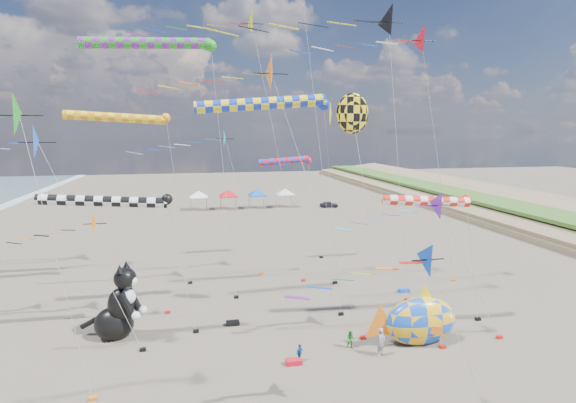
# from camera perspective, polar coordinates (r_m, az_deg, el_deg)

# --- Properties ---
(delta_kite_0) EXTENTS (9.18, 1.67, 7.87)m
(delta_kite_0) POSITION_cam_1_polar(r_m,az_deg,el_deg) (33.78, -23.54, -3.04)
(delta_kite_0) COLOR orange
(delta_kite_0) RESTS_ON ground
(delta_kite_2) EXTENTS (13.82, 2.13, 23.03)m
(delta_kite_2) POSITION_cam_1_polar(r_m,az_deg,el_deg) (38.35, -7.18, 21.46)
(delta_kite_2) COLOR #E2FF0C
(delta_kite_2) RESTS_ON ground
(delta_kite_3) EXTENTS (13.37, 2.42, 21.58)m
(delta_kite_3) POSITION_cam_1_polar(r_m,az_deg,el_deg) (39.53, 16.08, 18.54)
(delta_kite_3) COLOR red
(delta_kite_3) RESTS_ON ground
(delta_kite_4) EXTENTS (8.54, 1.68, 8.68)m
(delta_kite_4) POSITION_cam_1_polar(r_m,az_deg,el_deg) (19.08, 17.26, -9.08)
(delta_kite_4) COLOR #063EB5
(delta_kite_4) RESTS_ON ground
(delta_kite_6) EXTENTS (10.84, 1.68, 13.49)m
(delta_kite_6) POSITION_cam_1_polar(r_m,az_deg,el_deg) (40.06, -10.45, 7.29)
(delta_kite_6) COLOR #0CA1CB
(delta_kite_6) RESTS_ON ground
(delta_kite_7) EXTENTS (10.24, 2.14, 13.77)m
(delta_kite_7) POSITION_cam_1_polar(r_m,az_deg,el_deg) (28.00, -28.85, 6.18)
(delta_kite_7) COLOR blue
(delta_kite_7) RESTS_ON ground
(delta_kite_8) EXTENTS (10.31, 1.96, 9.81)m
(delta_kite_8) POSITION_cam_1_polar(r_m,az_deg,el_deg) (28.07, 18.52, -1.21)
(delta_kite_8) COLOR #5C18A3
(delta_kite_8) RESTS_ON ground
(delta_kite_9) EXTENTS (11.56, 2.34, 17.81)m
(delta_kite_9) POSITION_cam_1_polar(r_m,az_deg,el_deg) (26.28, -0.18, 15.79)
(delta_kite_9) COLOR orange
(delta_kite_9) RESTS_ON ground
(delta_kite_10) EXTENTS (14.40, 2.49, 22.20)m
(delta_kite_10) POSITION_cam_1_polar(r_m,az_deg,el_deg) (34.14, 9.83, 21.31)
(delta_kite_10) COLOR black
(delta_kite_10) RESTS_ON ground
(windsock_0) EXTENTS (6.70, 0.72, 10.65)m
(windsock_0) POSITION_cam_1_polar(r_m,az_deg,el_deg) (45.18, -0.08, 5.08)
(windsock_0) COLOR red
(windsock_0) RESTS_ON ground
(windsock_1) EXTENTS (9.19, 0.69, 9.35)m
(windsock_1) POSITION_cam_1_polar(r_m,az_deg,el_deg) (29.47, -21.68, -0.04)
(windsock_1) COLOR black
(windsock_1) RESTS_ON ground
(windsock_2) EXTENTS (9.46, 0.76, 14.70)m
(windsock_2) POSITION_cam_1_polar(r_m,az_deg,el_deg) (39.11, -20.44, 9.87)
(windsock_2) COLOR orange
(windsock_2) RESTS_ON ground
(windsock_3) EXTENTS (10.19, 0.84, 15.40)m
(windsock_3) POSITION_cam_1_polar(r_m,az_deg,el_deg) (29.90, -2.64, 12.18)
(windsock_3) COLOR #1331C1
(windsock_3) RESTS_ON ground
(windsock_4) EXTENTS (10.63, 0.84, 19.80)m
(windsock_4) POSITION_cam_1_polar(r_m,az_deg,el_deg) (35.03, -16.73, 18.57)
(windsock_4) COLOR #1C9C1D
(windsock_4) RESTS_ON ground
(windsock_5) EXTENTS (7.57, 0.70, 9.04)m
(windsock_5) POSITION_cam_1_polar(r_m,az_deg,el_deg) (31.01, 17.73, -0.03)
(windsock_5) COLOR red
(windsock_5) RESTS_ON ground
(angelfish_kite) EXTENTS (3.74, 3.02, 15.69)m
(angelfish_kite) POSITION_cam_1_polar(r_m,az_deg,el_deg) (30.07, 7.85, 10.81)
(angelfish_kite) COLOR yellow
(angelfish_kite) RESTS_ON ground
(cat_inflatable) EXTENTS (4.16, 3.06, 5.05)m
(cat_inflatable) POSITION_cam_1_polar(r_m,az_deg,el_deg) (31.42, -20.86, -11.59)
(cat_inflatable) COLOR black
(cat_inflatable) RESTS_ON ground
(fish_inflatable) EXTENTS (6.23, 2.09, 3.97)m
(fish_inflatable) POSITION_cam_1_polar(r_m,az_deg,el_deg) (30.28, 16.38, -14.35)
(fish_inflatable) COLOR blue
(fish_inflatable) RESTS_ON ground
(person_adult) EXTENTS (0.75, 0.72, 1.72)m
(person_adult) POSITION_cam_1_polar(r_m,az_deg,el_deg) (28.41, 11.76, -17.06)
(person_adult) COLOR gray
(person_adult) RESTS_ON ground
(child_green) EXTENTS (0.68, 0.61, 1.14)m
(child_green) POSITION_cam_1_polar(r_m,az_deg,el_deg) (29.06, 7.97, -16.97)
(child_green) COLOR green
(child_green) RESTS_ON ground
(child_blue) EXTENTS (0.63, 0.61, 1.06)m
(child_blue) POSITION_cam_1_polar(r_m,az_deg,el_deg) (27.43, 1.47, -18.64)
(child_blue) COLOR #1B5795
(child_blue) RESTS_ON ground
(kite_bag_0) EXTENTS (0.90, 0.44, 0.30)m
(kite_bag_0) POSITION_cam_1_polar(r_m,az_deg,el_deg) (39.16, 14.50, -10.88)
(kite_bag_0) COLOR blue
(kite_bag_0) RESTS_ON ground
(kite_bag_1) EXTENTS (0.90, 0.44, 0.30)m
(kite_bag_1) POSITION_cam_1_polar(r_m,az_deg,el_deg) (27.26, 0.75, -19.72)
(kite_bag_1) COLOR red
(kite_bag_1) RESTS_ON ground
(kite_bag_2) EXTENTS (0.90, 0.44, 0.30)m
(kite_bag_2) POSITION_cam_1_polar(r_m,az_deg,el_deg) (32.25, -7.04, -15.06)
(kite_bag_2) COLOR black
(kite_bag_2) RESTS_ON ground
(tent_row) EXTENTS (19.20, 4.20, 3.80)m
(tent_row) POSITION_cam_1_polar(r_m,az_deg,el_deg) (77.72, -5.77, 1.40)
(tent_row) COLOR white
(tent_row) RESTS_ON ground
(parked_car) EXTENTS (3.33, 1.63, 1.09)m
(parked_car) POSITION_cam_1_polar(r_m,az_deg,el_deg) (79.18, 5.23, -0.36)
(parked_car) COLOR #26262D
(parked_car) RESTS_ON ground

